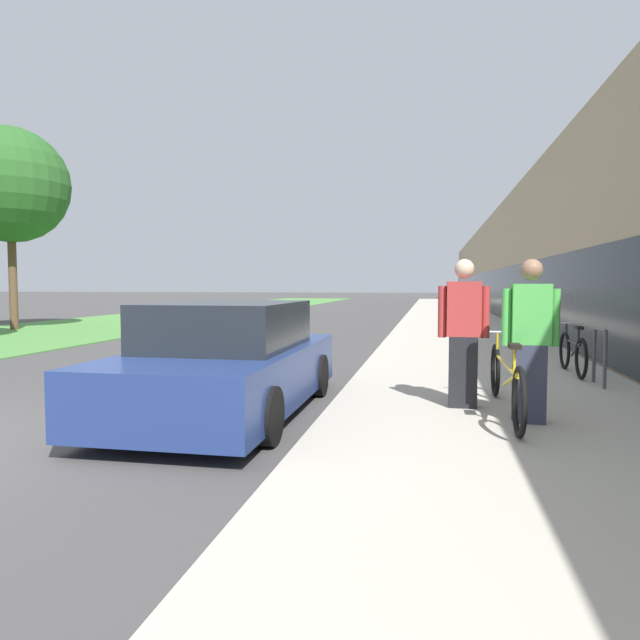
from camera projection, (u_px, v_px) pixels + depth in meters
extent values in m
cube|color=#BCB5A5|center=(452.00, 320.00, 24.84)|extent=(4.26, 70.00, 0.13)
cube|color=tan|center=(582.00, 265.00, 31.14)|extent=(10.00, 70.00, 5.34)
cube|color=#1E2328|center=(488.00, 291.00, 32.18)|extent=(0.10, 63.00, 2.20)
cube|color=#518E42|center=(196.00, 314.00, 31.38)|extent=(7.49, 70.00, 0.03)
torus|color=black|center=(495.00, 370.00, 7.53)|extent=(0.06, 0.70, 0.70)
torus|color=black|center=(519.00, 402.00, 5.48)|extent=(0.06, 0.70, 0.70)
cylinder|color=yellow|center=(506.00, 365.00, 6.50)|extent=(0.04, 1.78, 0.04)
cylinder|color=yellow|center=(511.00, 380.00, 6.09)|extent=(0.04, 1.06, 0.32)
cylinder|color=yellow|center=(514.00, 360.00, 5.83)|extent=(0.03, 0.03, 0.29)
cube|color=black|center=(515.00, 346.00, 5.82)|extent=(0.11, 0.22, 0.05)
cylinder|color=yellow|center=(497.00, 344.00, 7.35)|extent=(0.03, 0.03, 0.30)
cylinder|color=silver|center=(497.00, 332.00, 7.34)|extent=(0.52, 0.03, 0.03)
cube|color=#33384C|center=(529.00, 383.00, 6.10)|extent=(0.32, 0.23, 0.84)
cube|color=#4CB74C|center=(531.00, 314.00, 6.05)|extent=(0.39, 0.23, 0.64)
cylinder|color=#4CB74C|center=(506.00, 317.00, 6.10)|extent=(0.10, 0.10, 0.61)
cylinder|color=#4CB74C|center=(555.00, 318.00, 6.01)|extent=(0.10, 0.10, 0.61)
sphere|color=#936B51|center=(532.00, 270.00, 6.02)|extent=(0.23, 0.23, 0.23)
cube|color=black|center=(463.00, 372.00, 6.87)|extent=(0.33, 0.24, 0.86)
cube|color=#B23333|center=(464.00, 309.00, 6.82)|extent=(0.40, 0.24, 0.66)
cylinder|color=#B23333|center=(442.00, 312.00, 6.87)|extent=(0.10, 0.10, 0.62)
cylinder|color=#B23333|center=(485.00, 312.00, 6.77)|extent=(0.10, 0.10, 0.62)
sphere|color=beige|center=(464.00, 269.00, 6.79)|extent=(0.23, 0.23, 0.23)
cylinder|color=#4C4C51|center=(605.00, 360.00, 8.05)|extent=(0.05, 0.05, 0.82)
cylinder|color=#4C4C51|center=(594.00, 355.00, 8.59)|extent=(0.05, 0.05, 0.82)
cylinder|color=#4C4C51|center=(600.00, 330.00, 8.30)|extent=(0.05, 0.55, 0.05)
torus|color=black|center=(565.00, 350.00, 9.96)|extent=(0.05, 0.65, 0.65)
torus|color=black|center=(581.00, 359.00, 8.86)|extent=(0.05, 0.65, 0.65)
cylinder|color=black|center=(573.00, 342.00, 9.40)|extent=(0.04, 0.96, 0.04)
cylinder|color=black|center=(576.00, 349.00, 9.18)|extent=(0.04, 0.58, 0.30)
cylinder|color=black|center=(579.00, 336.00, 9.03)|extent=(0.03, 0.03, 0.27)
cube|color=black|center=(579.00, 328.00, 9.03)|extent=(0.11, 0.22, 0.05)
cylinder|color=black|center=(566.00, 331.00, 9.85)|extent=(0.03, 0.03, 0.29)
cylinder|color=silver|center=(567.00, 323.00, 9.84)|extent=(0.52, 0.03, 0.03)
cube|color=navy|center=(228.00, 375.00, 7.08)|extent=(1.89, 4.32, 0.67)
cube|color=#1E2328|center=(227.00, 325.00, 7.04)|extent=(1.62, 2.16, 0.56)
cylinder|color=black|center=(203.00, 372.00, 8.53)|extent=(0.22, 0.60, 0.60)
cylinder|color=black|center=(318.00, 375.00, 8.19)|extent=(0.22, 0.60, 0.60)
cylinder|color=black|center=(106.00, 409.00, 5.99)|extent=(0.22, 0.60, 0.60)
cylinder|color=black|center=(266.00, 416.00, 5.65)|extent=(0.22, 0.60, 0.60)
cylinder|color=brown|center=(13.00, 278.00, 20.00)|extent=(0.28, 0.28, 3.67)
sphere|color=#285B23|center=(10.00, 185.00, 19.80)|extent=(3.98, 3.98, 3.98)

